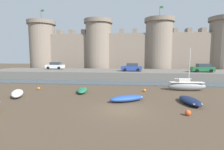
{
  "coord_description": "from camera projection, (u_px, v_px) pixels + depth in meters",
  "views": [
    {
      "loc": [
        0.74,
        -14.8,
        4.74
      ],
      "look_at": [
        -1.38,
        4.97,
        2.5
      ],
      "focal_mm": 28.0,
      "sensor_mm": 36.0,
      "label": 1
    }
  ],
  "objects": [
    {
      "name": "mooring_buoy_mid_mud",
      "position": [
        144.0,
        90.0,
        22.81
      ],
      "size": [
        0.38,
        0.38,
        0.38
      ],
      "primitive_type": "sphere",
      "color": "orange",
      "rests_on": "ground"
    },
    {
      "name": "water_channel",
      "position": [
        126.0,
        83.0,
        29.74
      ],
      "size": [
        80.0,
        4.5,
        0.1
      ],
      "primitive_type": "cube",
      "color": "#3D4C56",
      "rests_on": "ground"
    },
    {
      "name": "rowboat_foreground_left",
      "position": [
        127.0,
        98.0,
        17.97
      ],
      "size": [
        3.93,
        2.87,
        0.67
      ],
      "color": "#234793",
      "rests_on": "ground"
    },
    {
      "name": "sailboat_midflat_left",
      "position": [
        186.0,
        86.0,
        23.58
      ],
      "size": [
        5.01,
        1.23,
        5.73
      ],
      "color": "gray",
      "rests_on": "ground"
    },
    {
      "name": "mooring_buoy_off_centre",
      "position": [
        39.0,
        88.0,
        24.11
      ],
      "size": [
        0.39,
        0.39,
        0.39
      ],
      "primitive_type": "sphere",
      "color": "orange",
      "rests_on": "ground"
    },
    {
      "name": "mooring_buoy_near_shore",
      "position": [
        188.0,
        113.0,
        13.79
      ],
      "size": [
        0.46,
        0.46,
        0.46
      ],
      "primitive_type": "sphere",
      "color": "#E04C1E",
      "rests_on": "ground"
    },
    {
      "name": "rowboat_midflat_right",
      "position": [
        17.0,
        93.0,
        20.07
      ],
      "size": [
        2.72,
        3.59,
        0.77
      ],
      "color": "silver",
      "rests_on": "ground"
    },
    {
      "name": "car_quay_centre_west",
      "position": [
        203.0,
        68.0,
        33.23
      ],
      "size": [
        4.11,
        1.9,
        1.62
      ],
      "color": "#1E6638",
      "rests_on": "quay_road"
    },
    {
      "name": "castle",
      "position": [
        128.0,
        49.0,
        45.66
      ],
      "size": [
        54.49,
        7.46,
        17.03
      ],
      "color": "gray",
      "rests_on": "ground"
    },
    {
      "name": "car_quay_west",
      "position": [
        55.0,
        66.0,
        40.5
      ],
      "size": [
        4.11,
        1.9,
        1.62
      ],
      "color": "silver",
      "rests_on": "quay_road"
    },
    {
      "name": "car_quay_centre_east",
      "position": [
        132.0,
        67.0,
        35.11
      ],
      "size": [
        4.11,
        1.9,
        1.62
      ],
      "color": "#263F99",
      "rests_on": "quay_road"
    },
    {
      "name": "rowboat_midflat_centre",
      "position": [
        190.0,
        101.0,
        17.14
      ],
      "size": [
        1.96,
        3.88,
        0.62
      ],
      "color": "#141E3D",
      "rests_on": "ground"
    },
    {
      "name": "ground_plane",
      "position": [
        122.0,
        110.0,
        15.24
      ],
      "size": [
        160.0,
        160.0,
        0.0
      ],
      "primitive_type": "plane",
      "color": "#4C3D2D"
    },
    {
      "name": "rowboat_foreground_right",
      "position": [
        82.0,
        90.0,
        22.32
      ],
      "size": [
        1.73,
        3.28,
        0.58
      ],
      "color": "#1E6B47",
      "rests_on": "ground"
    },
    {
      "name": "quay_road",
      "position": [
        127.0,
        74.0,
        36.82
      ],
      "size": [
        59.03,
        10.0,
        1.57
      ],
      "primitive_type": "cube",
      "color": "#666059",
      "rests_on": "ground"
    }
  ]
}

